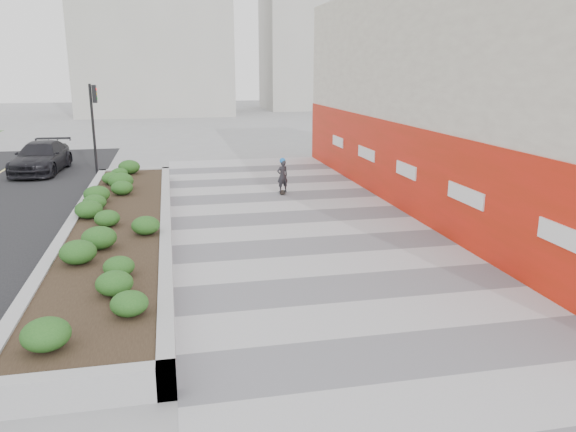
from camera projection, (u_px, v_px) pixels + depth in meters
name	position (u px, v px, depth m)	size (l,w,h in m)	color
ground	(380.00, 321.00, 11.15)	(160.00, 160.00, 0.00)	gray
walkway	(336.00, 269.00, 13.99)	(8.00, 36.00, 0.01)	#A8A8AD
building	(478.00, 94.00, 20.03)	(6.04, 24.08, 8.00)	beige
planter	(119.00, 224.00, 16.57)	(3.00, 18.00, 0.90)	#9E9EA0
traffic_signal_near	(94.00, 116.00, 25.56)	(0.33, 0.28, 4.20)	black
distant_bldg_north_l	(152.00, 19.00, 59.65)	(16.00, 12.00, 20.00)	#ADAAA3
distant_bldg_north_r	(322.00, 8.00, 67.87)	(14.00, 10.00, 24.00)	#ADAAA3
manhole_cover	(356.00, 268.00, 14.09)	(0.44, 0.44, 0.01)	#595654
skateboarder	(282.00, 176.00, 22.29)	(0.55, 0.75, 1.45)	beige
car_dark	(41.00, 157.00, 26.93)	(2.04, 5.01, 1.45)	black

